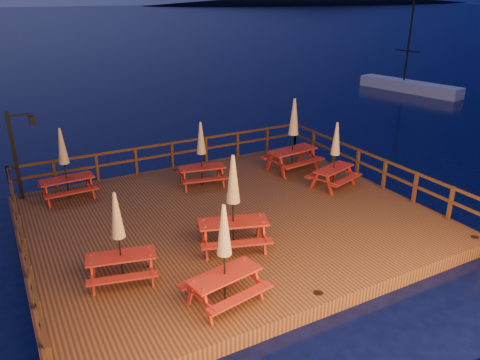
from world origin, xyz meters
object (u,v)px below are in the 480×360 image
Objects in this scene: lamp_post at (19,147)px; picnic_table_1 at (201,153)px; sailboat at (409,87)px; picnic_table_0 at (224,253)px; picnic_table_2 at (293,134)px.

picnic_table_1 is at bearing -17.98° from lamp_post.
sailboat is 23.64m from picnic_table_1.
picnic_table_2 reaches higher than picnic_table_0.
sailboat is at bearing 16.97° from lamp_post.
picnic_table_2 reaches higher than picnic_table_1.
picnic_table_2 is at bearing -12.75° from lamp_post.
picnic_table_0 reaches higher than picnic_table_1.
lamp_post is 1.24× the size of picnic_table_0.
sailboat is 4.81× the size of picnic_table_0.
picnic_table_2 is at bearing 6.67° from picnic_table_1.
sailboat is 4.94× the size of picnic_table_1.
picnic_table_0 is at bearing -155.47° from sailboat.
lamp_post is at bearing 173.03° from picnic_table_1.
picnic_table_2 is (6.11, 6.26, 0.22)m from picnic_table_0.
sailboat is 29.00m from picnic_table_0.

